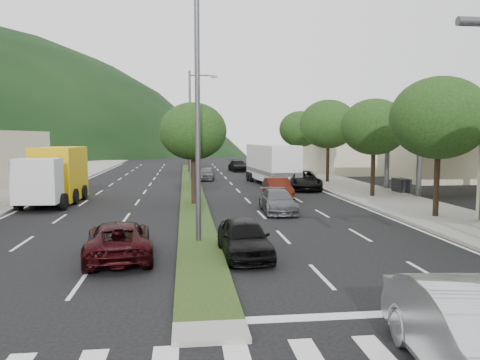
{
  "coord_description": "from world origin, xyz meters",
  "views": [
    {
      "loc": [
        -0.49,
        -9.93,
        4.16
      ],
      "look_at": [
        2.25,
        13.3,
        1.95
      ],
      "focal_mm": 35.0,
      "sensor_mm": 36.0,
      "label": 1
    }
  ],
  "objects": [
    {
      "name": "ground",
      "position": [
        0.0,
        0.0,
        0.0
      ],
      "size": [
        160.0,
        160.0,
        0.0
      ],
      "primitive_type": "plane",
      "color": "black",
      "rests_on": "ground"
    },
    {
      "name": "sidewalk_right",
      "position": [
        12.5,
        25.0,
        0.07
      ],
      "size": [
        5.0,
        90.0,
        0.15
      ],
      "primitive_type": "cube",
      "color": "gray",
      "rests_on": "ground"
    },
    {
      "name": "sidewalk_left",
      "position": [
        -13.0,
        25.0,
        0.07
      ],
      "size": [
        6.0,
        90.0,
        0.15
      ],
      "primitive_type": "cube",
      "color": "gray",
      "rests_on": "ground"
    },
    {
      "name": "median",
      "position": [
        0.0,
        28.0,
        0.06
      ],
      "size": [
        1.6,
        56.0,
        0.12
      ],
      "primitive_type": "cube",
      "color": "#203513",
      "rests_on": "ground"
    },
    {
      "name": "gas_canopy",
      "position": [
        19.0,
        22.0,
        4.65
      ],
      "size": [
        12.2,
        8.2,
        5.25
      ],
      "color": "silver",
      "rests_on": "ground"
    },
    {
      "name": "bldg_right_far",
      "position": [
        19.5,
        44.0,
        2.6
      ],
      "size": [
        10.0,
        16.0,
        5.2
      ],
      "primitive_type": "cube",
      "color": "beige",
      "rests_on": "ground"
    },
    {
      "name": "tree_r_b",
      "position": [
        12.0,
        12.0,
        5.04
      ],
      "size": [
        4.8,
        4.8,
        6.94
      ],
      "color": "black",
      "rests_on": "sidewalk_right"
    },
    {
      "name": "tree_r_c",
      "position": [
        12.0,
        20.0,
        4.75
      ],
      "size": [
        4.4,
        4.4,
        6.48
      ],
      "color": "black",
      "rests_on": "sidewalk_right"
    },
    {
      "name": "tree_r_d",
      "position": [
        12.0,
        30.0,
        5.18
      ],
      "size": [
        5.0,
        5.0,
        7.17
      ],
      "color": "black",
      "rests_on": "sidewalk_right"
    },
    {
      "name": "tree_r_e",
      "position": [
        12.0,
        40.0,
        4.89
      ],
      "size": [
        4.6,
        4.6,
        6.71
      ],
      "color": "black",
      "rests_on": "sidewalk_right"
    },
    {
      "name": "tree_med_near",
      "position": [
        0.0,
        18.0,
        4.43
      ],
      "size": [
        4.0,
        4.0,
        6.02
      ],
      "color": "black",
      "rests_on": "median"
    },
    {
      "name": "tree_med_far",
      "position": [
        0.0,
        44.0,
        5.01
      ],
      "size": [
        4.8,
        4.8,
        6.94
      ],
      "color": "black",
      "rests_on": "median"
    },
    {
      "name": "streetlight_near",
      "position": [
        0.21,
        8.0,
        5.58
      ],
      "size": [
        2.6,
        0.25,
        10.0
      ],
      "color": "#47494C",
      "rests_on": "ground"
    },
    {
      "name": "streetlight_mid",
      "position": [
        0.21,
        33.0,
        5.58
      ],
      "size": [
        2.6,
        0.25,
        10.0
      ],
      "color": "#47494C",
      "rests_on": "ground"
    },
    {
      "name": "sedan_silver",
      "position": [
        4.31,
        -3.0,
        0.82
      ],
      "size": [
        2.24,
        5.12,
        1.64
      ],
      "primitive_type": "imported",
      "rotation": [
        0.0,
        0.0,
        -0.1
      ],
      "color": "#AFB2B7",
      "rests_on": "ground"
    },
    {
      "name": "suv_maroon",
      "position": [
        -2.76,
        6.07,
        0.64
      ],
      "size": [
        2.66,
        4.83,
        1.28
      ],
      "primitive_type": "imported",
      "rotation": [
        0.0,
        0.0,
        3.26
      ],
      "color": "black",
      "rests_on": "ground"
    },
    {
      "name": "car_queue_a",
      "position": [
        1.5,
        5.74,
        0.67
      ],
      "size": [
        1.78,
        3.99,
        1.33
      ],
      "primitive_type": "imported",
      "rotation": [
        0.0,
        0.0,
        0.05
      ],
      "color": "black",
      "rests_on": "ground"
    },
    {
      "name": "car_queue_b",
      "position": [
        4.51,
        14.88,
        0.62
      ],
      "size": [
        1.87,
        4.3,
        1.23
      ],
      "primitive_type": "imported",
      "rotation": [
        0.0,
        0.0,
        -0.03
      ],
      "color": "#55555A",
      "rests_on": "ground"
    },
    {
      "name": "car_queue_c",
      "position": [
        5.57,
        20.25,
        0.69
      ],
      "size": [
        1.53,
        4.21,
        1.38
      ],
      "primitive_type": "imported",
      "rotation": [
        0.0,
        0.0,
        -0.02
      ],
      "color": "#44140B",
      "rests_on": "ground"
    },
    {
      "name": "car_queue_d",
      "position": [
        8.61,
        25.25,
        0.73
      ],
      "size": [
        3.03,
        5.48,
        1.45
      ],
      "primitive_type": "imported",
      "rotation": [
        0.0,
        0.0,
        -0.12
      ],
      "color": "black",
      "rests_on": "ground"
    },
    {
      "name": "car_queue_e",
      "position": [
        1.5,
        34.06,
        0.61
      ],
      "size": [
        1.82,
        3.73,
        1.23
      ],
      "primitive_type": "imported",
      "rotation": [
        0.0,
        0.0,
        -0.1
      ],
      "color": "#57575C",
      "rests_on": "ground"
    },
    {
      "name": "car_queue_f",
      "position": [
        5.75,
        44.79,
        0.65
      ],
      "size": [
        2.28,
        4.64,
        1.3
      ],
      "primitive_type": "imported",
      "rotation": [
        0.0,
        0.0,
        0.11
      ],
      "color": "black",
      "rests_on": "ground"
    },
    {
      "name": "box_truck",
      "position": [
        -8.41,
        19.73,
        1.63
      ],
      "size": [
        2.97,
        7.1,
        3.46
      ],
      "rotation": [
        0.0,
        0.0,
        3.1
      ],
      "color": "silver",
      "rests_on": "ground"
    },
    {
      "name": "motorhome",
      "position": [
        6.88,
        29.41,
        1.81
      ],
      "size": [
        3.46,
        9.04,
        3.4
      ],
      "rotation": [
        0.0,
        0.0,
        0.09
      ],
      "color": "silver",
      "rests_on": "ground"
    }
  ]
}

